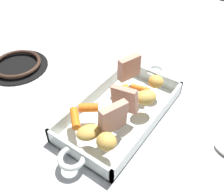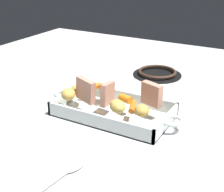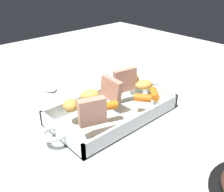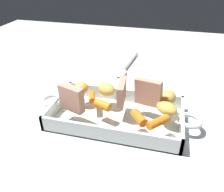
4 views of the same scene
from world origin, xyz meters
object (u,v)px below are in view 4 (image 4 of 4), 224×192
Objects in this scene: roast_slice_thick at (148,93)px; roast_slice_outer at (72,98)px; baby_carrot_center_left at (92,97)px; baby_carrot_center_right at (139,118)px; roasting_dish at (116,115)px; potato_halved at (81,88)px; baby_carrot_southwest at (158,122)px; potato_golden_small at (167,109)px; potato_whole at (106,89)px; baby_carrot_northwest at (103,105)px; serving_spoon at (127,65)px; roast_slice_thin at (122,93)px; potato_near_roast at (168,97)px.

roast_slice_outer is at bearing 21.80° from roast_slice_thick.
baby_carrot_center_left is 0.16m from baby_carrot_center_right.
roast_slice_thick is (-0.08, -0.03, 0.07)m from roasting_dish.
roasting_dish is 0.10m from baby_carrot_center_right.
roast_slice_thick is 1.67× the size of potato_halved.
baby_carrot_southwest is 0.25m from potato_halved.
baby_carrot_center_left is at bearing 6.00° from roast_slice_thick.
baby_carrot_center_left is at bearing -5.14° from potato_golden_small.
baby_carrot_center_left is at bearing -120.42° from roast_slice_outer.
potato_whole reaches higher than roasting_dish.
potato_halved is 0.77× the size of potato_whole.
baby_carrot_northwest is 0.75× the size of potato_golden_small.
baby_carrot_northwest is 0.18× the size of serving_spoon.
baby_carrot_northwest and baby_carrot_center_right have the same top height.
potato_halved is at bearing -36.68° from baby_carrot_northwest.
roasting_dish is 0.07m from roast_slice_thin.
potato_whole is at bearing -50.02° from roasting_dish.
baby_carrot_center_left is (0.04, -0.04, -0.00)m from baby_carrot_northwest.
roast_slice_thin reaches higher than potato_golden_small.
roast_slice_thick is 1.25× the size of potato_golden_small.
roast_slice_thin is 0.06m from potato_whole.
potato_golden_small is at bearing 169.97° from potato_halved.
roast_slice_thick is 0.07m from roast_slice_thin.
roast_slice_outer is at bearing 21.54° from potato_near_roast.
baby_carrot_southwest is 1.07× the size of potato_whole.
baby_carrot_southwest is at bearing 27.31° from serving_spoon.
baby_carrot_center_right is at bearing 137.21° from potato_whole.
potato_halved is 0.33m from serving_spoon.
potato_whole is at bearing -82.41° from baby_carrot_northwest.
roast_slice_outer is 1.23× the size of potato_whole.
roast_slice_thin reaches higher than potato_halved.
baby_carrot_southwest is (-0.15, 0.04, -0.00)m from baby_carrot_northwest.
potato_golden_small is (-0.24, -0.04, -0.02)m from roast_slice_outer.
potato_halved is 0.25m from potato_golden_small.
potato_halved is at bearing 7.88° from potato_whole.
roast_slice_thick reaches higher than potato_halved.
potato_near_roast is 0.19× the size of serving_spoon.
potato_near_roast reaches higher than potato_halved.
baby_carrot_southwest is 0.20m from baby_carrot_center_left.
baby_carrot_southwest is 0.11m from potato_near_roast.
potato_golden_small is (-0.21, 0.02, 0.01)m from baby_carrot_center_left.
roast_slice_outer is 1.31× the size of baby_carrot_center_left.
roasting_dish is at bearing 129.98° from potato_whole.
potato_golden_small is at bearing 178.24° from roasting_dish.
roast_slice_thin is 1.20× the size of potato_whole.
potato_halved is 0.75× the size of potato_golden_small.
potato_near_roast is at bearing -158.46° from roast_slice_outer.
baby_carrot_center_right is 1.06× the size of potato_near_roast.
roast_slice_thin reaches higher than roast_slice_outer.
baby_carrot_southwest is 1.03× the size of potato_golden_small.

